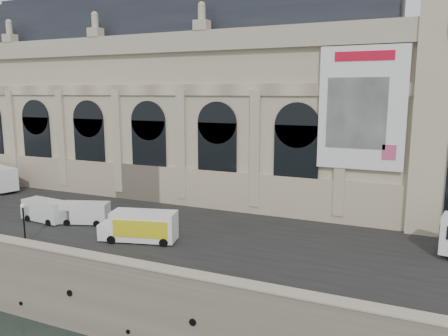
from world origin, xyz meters
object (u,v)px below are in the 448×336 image
(van_b, at_px, (43,210))
(box_truck, at_px, (140,226))
(van_c, at_px, (82,213))
(lamp_right, at_px, (24,224))

(van_b, xyz_separation_m, box_truck, (14.23, -1.34, 0.26))
(van_b, height_order, box_truck, box_truck)
(van_b, bearing_deg, box_truck, -5.37)
(van_c, xyz_separation_m, box_truck, (9.43, -2.34, 0.29))
(van_b, distance_m, lamp_right, 8.07)
(van_b, height_order, van_c, van_b)
(van_b, xyz_separation_m, lamp_right, (4.49, -6.66, 0.77))
(box_truck, relative_size, lamp_right, 1.93)
(van_c, relative_size, lamp_right, 1.42)
(van_b, relative_size, lamp_right, 1.41)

